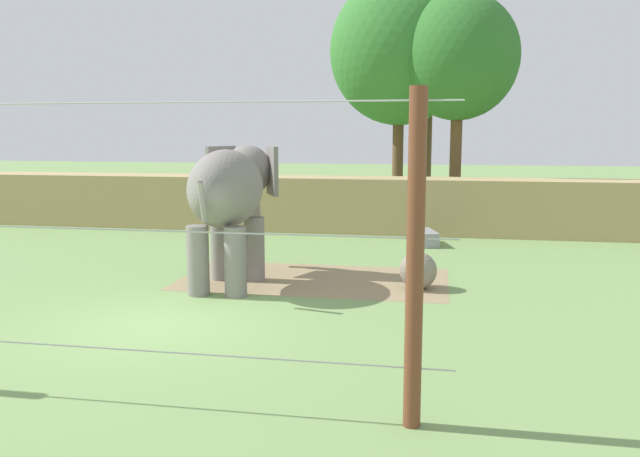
% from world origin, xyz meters
% --- Properties ---
extents(ground_plane, '(120.00, 120.00, 0.00)m').
position_xyz_m(ground_plane, '(0.00, 0.00, 0.00)').
color(ground_plane, '#759956').
extents(dirt_patch, '(6.29, 3.43, 0.01)m').
position_xyz_m(dirt_patch, '(2.01, 4.07, 0.00)').
color(dirt_patch, '#937F5B').
rests_on(dirt_patch, ground).
extents(embankment_wall, '(36.00, 1.80, 1.89)m').
position_xyz_m(embankment_wall, '(0.00, 11.81, 0.95)').
color(embankment_wall, tan).
rests_on(embankment_wall, ground).
extents(elephant, '(1.80, 4.26, 3.16)m').
position_xyz_m(elephant, '(0.26, 3.27, 2.09)').
color(elephant, gray).
rests_on(elephant, ground).
extents(enrichment_ball, '(0.83, 0.83, 0.83)m').
position_xyz_m(enrichment_ball, '(4.48, 3.57, 0.42)').
color(enrichment_ball, gray).
rests_on(enrichment_ball, ground).
extents(cable_fence, '(10.26, 0.21, 3.98)m').
position_xyz_m(cable_fence, '(0.00, -3.35, 2.00)').
color(cable_fence, brown).
rests_on(cable_fence, ground).
extents(feed_trough, '(0.84, 1.48, 0.44)m').
position_xyz_m(feed_trough, '(4.53, 9.43, 0.22)').
color(feed_trough, gray).
rests_on(feed_trough, ground).
extents(tree_far_left, '(4.48, 4.48, 8.59)m').
position_xyz_m(tree_far_left, '(5.48, 14.61, 6.21)').
color(tree_far_left, brown).
rests_on(tree_far_left, ground).
extents(tree_left_of_centre, '(5.83, 5.83, 10.36)m').
position_xyz_m(tree_left_of_centre, '(4.30, 18.51, 7.28)').
color(tree_left_of_centre, brown).
rests_on(tree_left_of_centre, ground).
extents(tree_behind_wall, '(5.53, 5.53, 9.54)m').
position_xyz_m(tree_behind_wall, '(3.21, 15.85, 6.62)').
color(tree_behind_wall, brown).
rests_on(tree_behind_wall, ground).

